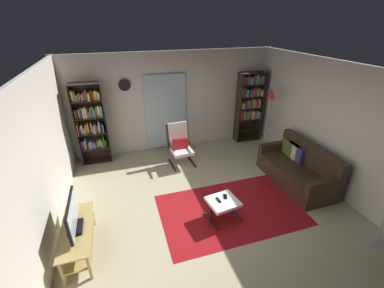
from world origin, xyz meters
name	(u,v)px	position (x,y,z in m)	size (l,w,h in m)	color
ground_plane	(211,210)	(0.00, 0.00, 0.00)	(7.02, 7.02, 0.00)	tan
wall_back	(174,102)	(0.00, 2.90, 1.30)	(5.60, 0.06, 2.60)	beige
wall_left	(36,178)	(-2.70, 0.00, 1.30)	(0.06, 6.00, 2.60)	beige
wall_right	(341,131)	(2.70, 0.00, 1.30)	(0.06, 6.00, 2.60)	beige
glass_door_panel	(166,112)	(-0.23, 2.83, 1.05)	(1.10, 0.01, 2.00)	silver
area_rug	(231,210)	(0.35, -0.11, 0.00)	(2.67, 1.68, 0.01)	maroon
tv_stand	(78,237)	(-2.31, -0.30, 0.31)	(0.44, 1.19, 0.48)	tan
television	(73,217)	(-2.31, -0.27, 0.71)	(0.20, 0.81, 0.51)	black
bookshelf_near_tv	(91,122)	(-2.12, 2.62, 1.09)	(0.69, 0.30, 2.01)	black
bookshelf_near_sofa	(249,103)	(2.15, 2.64, 1.15)	(0.76, 0.30, 2.00)	black
leather_sofa	(298,169)	(2.16, 0.33, 0.32)	(0.83, 1.79, 0.89)	#362719
lounge_armchair	(180,143)	(-0.10, 1.93, 0.53)	(0.60, 0.69, 1.02)	black
ottoman	(223,204)	(0.11, -0.26, 0.33)	(0.58, 0.55, 0.40)	white
tv_remote	(218,200)	(0.03, -0.23, 0.41)	(0.04, 0.14, 0.02)	black
cell_phone	(225,197)	(0.19, -0.17, 0.41)	(0.07, 0.14, 0.01)	black
floor_lamp_by_shelf	(270,100)	(2.29, 1.88, 1.44)	(0.22, 0.22, 1.74)	#A5A5AD
wall_clock	(125,85)	(-1.22, 2.82, 1.85)	(0.29, 0.03, 0.29)	silver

